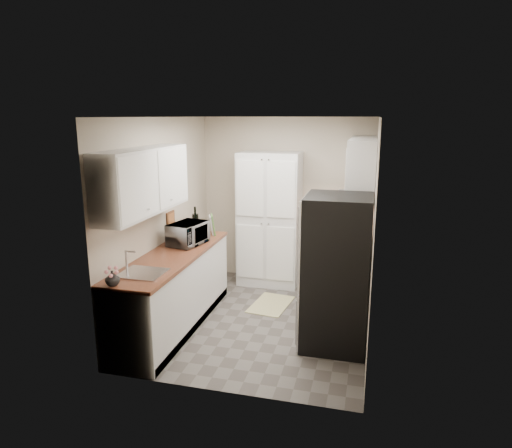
{
  "coord_description": "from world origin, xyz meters",
  "views": [
    {
      "loc": [
        1.25,
        -5.19,
        2.52
      ],
      "look_at": [
        -0.11,
        0.15,
        1.2
      ],
      "focal_mm": 32.0,
      "sensor_mm": 36.0,
      "label": 1
    }
  ],
  "objects_px": {
    "refrigerator": "(337,273)",
    "toaster_oven": "(345,224)",
    "wine_bottle": "(195,221)",
    "microwave": "(188,234)",
    "electric_range": "(343,280)",
    "pantry_cabinet": "(269,219)"
  },
  "relations": [
    {
      "from": "refrigerator",
      "to": "wine_bottle",
      "type": "relative_size",
      "value": 4.94
    },
    {
      "from": "electric_range",
      "to": "microwave",
      "type": "relative_size",
      "value": 2.23
    },
    {
      "from": "refrigerator",
      "to": "wine_bottle",
      "type": "distance_m",
      "value": 2.25
    },
    {
      "from": "pantry_cabinet",
      "to": "wine_bottle",
      "type": "bearing_deg",
      "value": -138.83
    },
    {
      "from": "pantry_cabinet",
      "to": "toaster_oven",
      "type": "xyz_separation_m",
      "value": [
        1.13,
        -0.16,
        0.03
      ]
    },
    {
      "from": "wine_bottle",
      "to": "toaster_oven",
      "type": "xyz_separation_m",
      "value": [
        2.01,
        0.6,
        -0.06
      ]
    },
    {
      "from": "pantry_cabinet",
      "to": "refrigerator",
      "type": "bearing_deg",
      "value": -56.54
    },
    {
      "from": "pantry_cabinet",
      "to": "electric_range",
      "type": "height_order",
      "value": "pantry_cabinet"
    },
    {
      "from": "wine_bottle",
      "to": "toaster_oven",
      "type": "distance_m",
      "value": 2.1
    },
    {
      "from": "microwave",
      "to": "toaster_oven",
      "type": "xyz_separation_m",
      "value": [
        1.89,
        1.15,
        -0.03
      ]
    },
    {
      "from": "pantry_cabinet",
      "to": "toaster_oven",
      "type": "distance_m",
      "value": 1.14
    },
    {
      "from": "microwave",
      "to": "wine_bottle",
      "type": "bearing_deg",
      "value": 23.37
    },
    {
      "from": "electric_range",
      "to": "toaster_oven",
      "type": "relative_size",
      "value": 2.95
    },
    {
      "from": "microwave",
      "to": "wine_bottle",
      "type": "xyz_separation_m",
      "value": [
        -0.12,
        0.54,
        0.03
      ]
    },
    {
      "from": "refrigerator",
      "to": "wine_bottle",
      "type": "height_order",
      "value": "refrigerator"
    },
    {
      "from": "microwave",
      "to": "toaster_oven",
      "type": "height_order",
      "value": "microwave"
    },
    {
      "from": "refrigerator",
      "to": "toaster_oven",
      "type": "height_order",
      "value": "refrigerator"
    },
    {
      "from": "pantry_cabinet",
      "to": "refrigerator",
      "type": "xyz_separation_m",
      "value": [
        1.14,
        -1.73,
        -0.15
      ]
    },
    {
      "from": "toaster_oven",
      "to": "wine_bottle",
      "type": "bearing_deg",
      "value": -157.72
    },
    {
      "from": "refrigerator",
      "to": "microwave",
      "type": "xyz_separation_m",
      "value": [
        -1.9,
        0.41,
        0.21
      ]
    },
    {
      "from": "refrigerator",
      "to": "toaster_oven",
      "type": "distance_m",
      "value": 1.57
    },
    {
      "from": "pantry_cabinet",
      "to": "microwave",
      "type": "relative_size",
      "value": 3.94
    }
  ]
}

